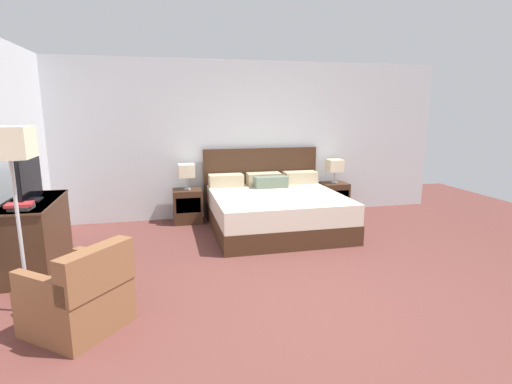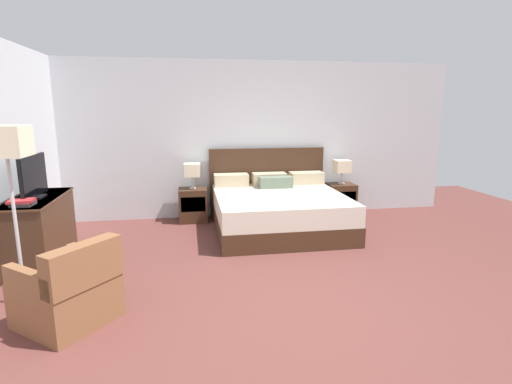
# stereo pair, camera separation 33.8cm
# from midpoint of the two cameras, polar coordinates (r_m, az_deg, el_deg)

# --- Properties ---
(ground_plane) EXTENTS (10.92, 10.92, 0.00)m
(ground_plane) POSITION_cam_midpoint_polar(r_m,az_deg,el_deg) (3.78, 9.74, -17.48)
(ground_plane) COLOR brown
(wall_back) EXTENTS (7.27, 0.06, 2.63)m
(wall_back) POSITION_cam_midpoint_polar(r_m,az_deg,el_deg) (6.89, -0.02, 7.45)
(wall_back) COLOR silver
(wall_back) RESTS_ON ground
(bed) EXTENTS (2.00, 1.97, 1.18)m
(bed) POSITION_cam_midpoint_polar(r_m,az_deg,el_deg) (6.16, 4.77, -2.50)
(bed) COLOR #422819
(bed) RESTS_ON ground
(nightstand_left) EXTENTS (0.46, 0.40, 0.55)m
(nightstand_left) POSITION_cam_midpoint_polar(r_m,az_deg,el_deg) (6.67, -7.55, -1.85)
(nightstand_left) COLOR #422819
(nightstand_left) RESTS_ON ground
(nightstand_right) EXTENTS (0.46, 0.40, 0.55)m
(nightstand_right) POSITION_cam_midpoint_polar(r_m,az_deg,el_deg) (7.22, 13.33, -1.01)
(nightstand_right) COLOR #422819
(nightstand_right) RESTS_ON ground
(table_lamp_left) EXTENTS (0.26, 0.26, 0.42)m
(table_lamp_left) POSITION_cam_midpoint_polar(r_m,az_deg,el_deg) (6.56, -7.68, 3.08)
(table_lamp_left) COLOR #B7B7BC
(table_lamp_left) RESTS_ON nightstand_left
(table_lamp_right) EXTENTS (0.26, 0.26, 0.42)m
(table_lamp_right) POSITION_cam_midpoint_polar(r_m,az_deg,el_deg) (7.12, 13.54, 3.55)
(table_lamp_right) COLOR #B7B7BC
(table_lamp_right) RESTS_ON nightstand_right
(dresser) EXTENTS (0.50, 1.24, 0.82)m
(dresser) POSITION_cam_midpoint_polar(r_m,az_deg,el_deg) (5.33, -26.94, -4.92)
(dresser) COLOR #422819
(dresser) RESTS_ON ground
(tv) EXTENTS (0.18, 0.75, 0.50)m
(tv) POSITION_cam_midpoint_polar(r_m,az_deg,el_deg) (5.19, -27.58, 1.83)
(tv) COLOR black
(tv) RESTS_ON dresser
(book_red_cover) EXTENTS (0.22, 0.21, 0.04)m
(book_red_cover) POSITION_cam_midpoint_polar(r_m,az_deg,el_deg) (4.86, -28.65, -1.53)
(book_red_cover) COLOR #383333
(book_red_cover) RESTS_ON dresser
(book_blue_cover) EXTENTS (0.26, 0.21, 0.03)m
(book_blue_cover) POSITION_cam_midpoint_polar(r_m,az_deg,el_deg) (4.86, -28.84, -1.14)
(book_blue_cover) COLOR #B7282D
(book_blue_cover) RESTS_ON book_red_cover
(armchair_by_window) EXTENTS (0.96, 0.96, 0.76)m
(armchair_by_window) POSITION_cam_midpoint_polar(r_m,az_deg,el_deg) (3.83, -22.81, -13.11)
(armchair_by_window) COLOR brown
(armchair_by_window) RESTS_ON ground
(floor_lamp) EXTENTS (0.36, 0.36, 1.70)m
(floor_lamp) POSITION_cam_midpoint_polar(r_m,az_deg,el_deg) (4.09, -30.09, 4.79)
(floor_lamp) COLOR #B7B7BC
(floor_lamp) RESTS_ON ground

